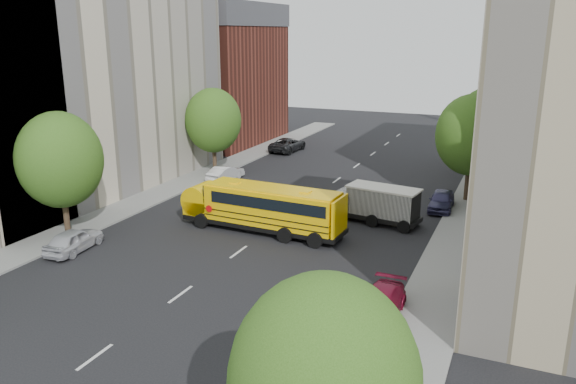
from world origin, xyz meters
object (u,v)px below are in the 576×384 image
Objects in this scene: street_tree_4 at (471,135)px; parked_car_0 at (74,240)px; safari_truck at (377,203)px; parked_car_5 at (467,155)px; street_tree_3 at (324,381)px; school_bus at (261,206)px; parked_car_1 at (225,173)px; parked_car_3 at (380,305)px; parked_car_4 at (441,200)px; parked_car_2 at (288,144)px; street_tree_2 at (213,120)px; street_tree_5 at (485,118)px; street_tree_1 at (60,160)px.

street_tree_4 is 2.01× the size of parked_car_0.
safari_truck is 21.63m from parked_car_5.
street_tree_3 is 23.02m from school_bus.
street_tree_4 reaches higher than parked_car_1.
school_bus is 11.41m from parked_car_0.
school_bus reaches higher than parked_car_0.
parked_car_3 is 1.07× the size of parked_car_4.
street_tree_3 is 25.08m from safari_truck.
parked_car_0 is 17.70m from parked_car_1.
street_tree_3 is 1.51× the size of parked_car_5.
parked_car_2 is 36.91m from parked_car_3.
parked_car_1 is 18.43m from parked_car_4.
parked_car_1 is 0.97× the size of parked_car_4.
street_tree_2 is 1.91× the size of parked_car_0.
street_tree_5 is at bearing -49.16° from parked_car_5.
street_tree_1 is at bearing -126.25° from street_tree_5.
parked_car_5 is (-1.45, 1.72, -3.93)m from street_tree_5.
parked_car_0 is at bearing 148.20° from street_tree_3.
street_tree_4 is 2.03× the size of parked_car_1.
street_tree_1 is 1.68× the size of parked_car_5.
parked_car_5 is (18.46, 33.37, 0.09)m from parked_car_0.
street_tree_2 reaches higher than parked_car_3.
street_tree_5 reaches higher than parked_car_4.
parked_car_2 reaches higher than parked_car_0.
street_tree_4 is 14.45m from parked_car_5.
school_bus is 25.27m from parked_car_2.
school_bus reaches higher than safari_truck.
street_tree_2 is at bearing 169.06° from parked_car_4.
street_tree_2 is at bearing 133.86° from school_bus.
safari_truck is (-4.98, -19.62, -3.36)m from street_tree_5.
parked_car_4 is at bearing -115.30° from street_tree_4.
parked_car_5 reaches higher than parked_car_0.
parked_car_0 is 24.93m from parked_car_4.
parked_car_0 is at bearing 92.57° from parked_car_2.
parked_car_5 is at bearing 87.43° from parked_car_4.
street_tree_1 is 25.86m from parked_car_4.
school_bus is (-11.36, 19.83, -2.75)m from street_tree_3.
street_tree_4 is at bearing 39.29° from street_tree_1.
parked_car_1 is 24.13m from parked_car_5.
street_tree_5 is at bearing 90.00° from street_tree_4.
school_bus reaches higher than parked_car_4.
parked_car_4 is at bearing 92.76° from street_tree_3.
safari_truck is at bearing 38.21° from school_bus.
parked_car_3 is at bearing -37.05° from school_bus.
street_tree_2 is at bearing 135.46° from parked_car_3.
parked_car_0 is 31.28m from parked_car_2.
parked_car_0 is (-19.92, 12.35, -3.77)m from street_tree_3.
street_tree_1 reaches higher than parked_car_4.
street_tree_1 is 12.56m from school_bus.
school_bus is (-11.36, -24.17, -3.00)m from street_tree_5.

